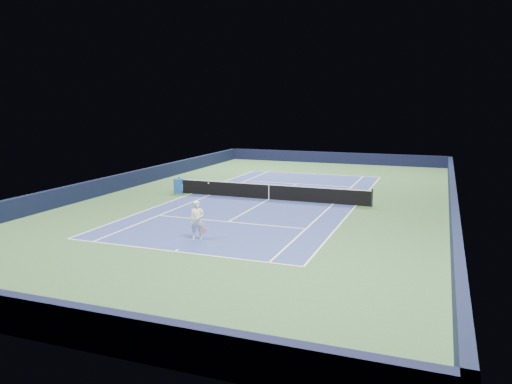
% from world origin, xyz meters
% --- Properties ---
extents(ground, '(40.00, 40.00, 0.00)m').
position_xyz_m(ground, '(0.00, 0.00, 0.00)').
color(ground, '#2E522D').
rests_on(ground, ground).
extents(wall_far, '(22.00, 0.35, 1.10)m').
position_xyz_m(wall_far, '(0.00, 19.82, 0.55)').
color(wall_far, black).
rests_on(wall_far, ground).
extents(wall_near, '(22.00, 0.35, 1.10)m').
position_xyz_m(wall_near, '(0.00, -19.82, 0.55)').
color(wall_near, black).
rests_on(wall_near, ground).
extents(wall_right, '(0.35, 40.00, 1.10)m').
position_xyz_m(wall_right, '(10.82, 0.00, 0.55)').
color(wall_right, '#111733').
rests_on(wall_right, ground).
extents(wall_left, '(0.35, 40.00, 1.10)m').
position_xyz_m(wall_left, '(-10.82, 0.00, 0.55)').
color(wall_left, black).
rests_on(wall_left, ground).
extents(court_surface, '(10.97, 23.77, 0.01)m').
position_xyz_m(court_surface, '(0.00, 0.00, 0.00)').
color(court_surface, navy).
rests_on(court_surface, ground).
extents(baseline_far, '(10.97, 0.08, 0.00)m').
position_xyz_m(baseline_far, '(0.00, 11.88, 0.01)').
color(baseline_far, white).
rests_on(baseline_far, ground).
extents(baseline_near, '(10.97, 0.08, 0.00)m').
position_xyz_m(baseline_near, '(0.00, -11.88, 0.01)').
color(baseline_near, white).
rests_on(baseline_near, ground).
extents(sideline_doubles_right, '(0.08, 23.77, 0.00)m').
position_xyz_m(sideline_doubles_right, '(5.49, 0.00, 0.01)').
color(sideline_doubles_right, white).
rests_on(sideline_doubles_right, ground).
extents(sideline_doubles_left, '(0.08, 23.77, 0.00)m').
position_xyz_m(sideline_doubles_left, '(-5.49, 0.00, 0.01)').
color(sideline_doubles_left, white).
rests_on(sideline_doubles_left, ground).
extents(sideline_singles_right, '(0.08, 23.77, 0.00)m').
position_xyz_m(sideline_singles_right, '(4.12, 0.00, 0.01)').
color(sideline_singles_right, white).
rests_on(sideline_singles_right, ground).
extents(sideline_singles_left, '(0.08, 23.77, 0.00)m').
position_xyz_m(sideline_singles_left, '(-4.12, 0.00, 0.01)').
color(sideline_singles_left, white).
rests_on(sideline_singles_left, ground).
extents(service_line_far, '(8.23, 0.08, 0.00)m').
position_xyz_m(service_line_far, '(0.00, 6.40, 0.01)').
color(service_line_far, white).
rests_on(service_line_far, ground).
extents(service_line_near, '(8.23, 0.08, 0.00)m').
position_xyz_m(service_line_near, '(0.00, -6.40, 0.01)').
color(service_line_near, white).
rests_on(service_line_near, ground).
extents(center_service_line, '(0.08, 12.80, 0.00)m').
position_xyz_m(center_service_line, '(0.00, 0.00, 0.01)').
color(center_service_line, white).
rests_on(center_service_line, ground).
extents(center_mark_far, '(0.08, 0.30, 0.00)m').
position_xyz_m(center_mark_far, '(0.00, 11.73, 0.01)').
color(center_mark_far, white).
rests_on(center_mark_far, ground).
extents(center_mark_near, '(0.08, 0.30, 0.00)m').
position_xyz_m(center_mark_near, '(0.00, -11.73, 0.01)').
color(center_mark_near, white).
rests_on(center_mark_near, ground).
extents(tennis_net, '(12.90, 0.10, 1.07)m').
position_xyz_m(tennis_net, '(0.00, 0.00, 0.50)').
color(tennis_net, black).
rests_on(tennis_net, ground).
extents(sponsor_cube, '(0.66, 0.61, 0.98)m').
position_xyz_m(sponsor_cube, '(-6.40, 0.00, 0.49)').
color(sponsor_cube, '#1B50A5').
rests_on(sponsor_cube, ground).
extents(tennis_player, '(0.85, 1.34, 2.44)m').
position_xyz_m(tennis_player, '(0.02, -9.86, 0.88)').
color(tennis_player, white).
rests_on(tennis_player, ground).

